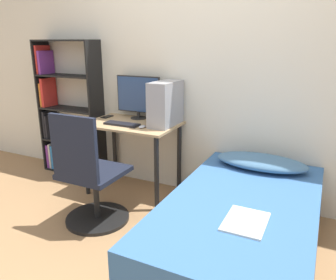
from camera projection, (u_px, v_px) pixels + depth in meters
ground_plane at (119, 268)px, 2.26m from camera, size 14.00×14.00×0.00m
wall_back at (197, 69)px, 3.11m from camera, size 8.00×0.05×2.50m
desk at (132, 135)px, 3.25m from camera, size 0.90×0.59×0.74m
bookshelf at (64, 112)px, 3.80m from camera, size 0.77×0.26×1.53m
office_chair at (90, 183)px, 2.73m from camera, size 0.55×0.55×0.98m
bed at (240, 230)px, 2.31m from camera, size 1.00×1.80×0.47m
pillow at (261, 162)px, 2.78m from camera, size 0.76×0.36×0.11m
magazine at (246, 222)px, 1.95m from camera, size 0.24×0.32×0.01m
monitor at (138, 96)px, 3.33m from camera, size 0.49×0.16×0.44m
keyboard at (122, 124)px, 3.12m from camera, size 0.35×0.12×0.02m
pc_tower at (166, 104)px, 3.07m from camera, size 0.19×0.41×0.41m
mouse at (142, 127)px, 3.03m from camera, size 0.06×0.09×0.02m
phone at (107, 117)px, 3.45m from camera, size 0.07×0.14×0.01m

